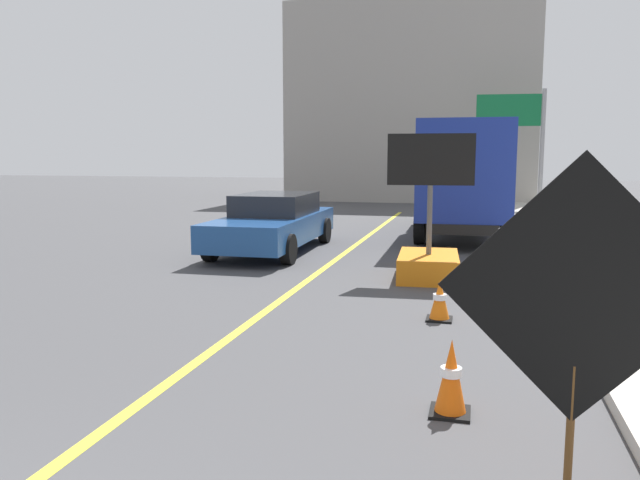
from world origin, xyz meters
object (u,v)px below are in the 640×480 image
roadwork_sign (578,297)px  traffic_cone_mid_lane (440,300)px  highway_guide_sign (523,128)px  traffic_cone_near_sign (451,378)px  pickup_car (274,222)px  arrow_board_trailer (429,253)px  box_truck (464,175)px

roadwork_sign → traffic_cone_mid_lane: bearing=102.4°
highway_guide_sign → traffic_cone_near_sign: bearing=-95.1°
pickup_car → roadwork_sign: bearing=-62.6°
arrow_board_trailer → traffic_cone_near_sign: size_ratio=3.91×
box_truck → pickup_car: (-4.38, -4.20, -1.04)m
pickup_car → traffic_cone_mid_lane: size_ratio=8.86×
highway_guide_sign → traffic_cone_near_sign: size_ratio=7.24×
roadwork_sign → traffic_cone_mid_lane: 5.05m
box_truck → highway_guide_sign: size_ratio=1.56×
arrow_board_trailer → traffic_cone_mid_lane: (0.39, -3.04, -0.19)m
box_truck → roadwork_sign: bearing=-86.2°
traffic_cone_mid_lane → traffic_cone_near_sign: bearing=-84.9°
pickup_car → traffic_cone_near_sign: 9.85m
highway_guide_sign → arrow_board_trailer: bearing=-99.6°
traffic_cone_near_sign → roadwork_sign: bearing=-64.0°
arrow_board_trailer → traffic_cone_mid_lane: size_ratio=4.63×
traffic_cone_near_sign → pickup_car: bearing=117.7°
box_truck → highway_guide_sign: highway_guide_sign is taller
roadwork_sign → traffic_cone_near_sign: size_ratio=3.38×
box_truck → arrow_board_trailer: bearing=-94.2°
roadwork_sign → box_truck: box_truck is taller
arrow_board_trailer → traffic_cone_near_sign: (0.67, -6.26, -0.14)m
pickup_car → traffic_cone_near_sign: pickup_car is taller
pickup_car → traffic_cone_near_sign: size_ratio=7.49×
box_truck → highway_guide_sign: 9.32m
highway_guide_sign → traffic_cone_mid_lane: (-2.23, -18.61, -3.14)m
arrow_board_trailer → traffic_cone_mid_lane: 3.07m
box_truck → traffic_cone_mid_lane: size_ratio=13.34×
box_truck → traffic_cone_mid_lane: bearing=-90.6°
roadwork_sign → traffic_cone_mid_lane: roadwork_sign is taller
highway_guide_sign → traffic_cone_near_sign: highway_guide_sign is taller
pickup_car → highway_guide_sign: 14.89m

